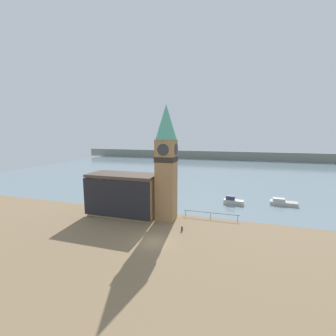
# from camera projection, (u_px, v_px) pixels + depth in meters

# --- Properties ---
(ground_plane) EXTENTS (160.00, 160.00, 0.00)m
(ground_plane) POSITION_uv_depth(u_px,v_px,m) (154.00, 242.00, 31.66)
(ground_plane) COLOR #846B4C
(water) EXTENTS (160.00, 120.00, 0.00)m
(water) POSITION_uv_depth(u_px,v_px,m) (211.00, 169.00, 99.49)
(water) COLOR gray
(water) RESTS_ON ground_plane
(far_shoreline) EXTENTS (180.00, 3.00, 5.00)m
(far_shoreline) POSITION_uv_depth(u_px,v_px,m) (219.00, 155.00, 136.92)
(far_shoreline) COLOR gray
(far_shoreline) RESTS_ON water
(pier_railing) EXTENTS (9.92, 0.08, 1.09)m
(pier_railing) POSITION_uv_depth(u_px,v_px,m) (211.00, 213.00, 40.47)
(pier_railing) COLOR #333338
(pier_railing) RESTS_ON ground_plane
(clock_tower) EXTENTS (3.70, 3.70, 20.03)m
(clock_tower) POSITION_uv_depth(u_px,v_px,m) (166.00, 160.00, 38.70)
(clock_tower) COLOR #9E754C
(clock_tower) RESTS_ON ground_plane
(pier_building) EXTENTS (12.97, 5.96, 7.81)m
(pier_building) POSITION_uv_depth(u_px,v_px,m) (123.00, 194.00, 41.94)
(pier_building) COLOR tan
(pier_building) RESTS_ON ground_plane
(boat_near) EXTENTS (4.27, 2.06, 1.77)m
(boat_near) POSITION_uv_depth(u_px,v_px,m) (233.00, 201.00, 48.86)
(boat_near) COLOR #B7B2A8
(boat_near) RESTS_ON water
(boat_far) EXTENTS (5.55, 2.52, 1.37)m
(boat_far) POSITION_uv_depth(u_px,v_px,m) (283.00, 202.00, 48.34)
(boat_far) COLOR #B7B2A8
(boat_far) RESTS_ON water
(mooring_bollard_near) EXTENTS (0.30, 0.30, 0.73)m
(mooring_bollard_near) POSITION_uv_depth(u_px,v_px,m) (182.00, 228.00, 35.27)
(mooring_bollard_near) COLOR #2D2D33
(mooring_bollard_near) RESTS_ON ground_plane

